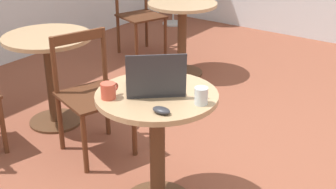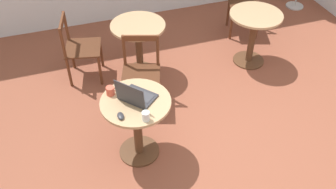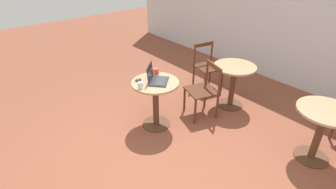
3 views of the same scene
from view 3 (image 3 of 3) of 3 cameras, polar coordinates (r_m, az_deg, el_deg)
name	(u,v)px [view 3 (image 3 of 3)]	position (r m, az deg, el deg)	size (l,w,h in m)	color
ground_plane	(162,156)	(3.54, -1.39, -13.32)	(16.00, 16.00, 0.00)	brown
wall_back	(305,15)	(5.35, 27.59, 15.00)	(9.40, 0.06, 2.70)	silver
cafe_table_near	(156,95)	(3.81, -2.73, -0.10)	(0.68, 0.68, 0.74)	#51331E
cafe_table_mid	(322,125)	(3.70, 30.54, -5.70)	(0.68, 0.68, 0.74)	#51331E
cafe_table_far	(234,78)	(4.44, 14.07, 3.54)	(0.68, 0.68, 0.74)	#51331E
chair_near_back	(204,90)	(4.15, 7.79, 0.95)	(0.55, 0.55, 0.86)	#562D19
chair_far_left	(207,66)	(5.00, 8.50, 6.09)	(0.52, 0.52, 0.86)	#562D19
laptop	(156,78)	(3.69, -2.56, 3.52)	(0.41, 0.41, 0.25)	#2D2D33
mouse	(138,80)	(3.75, -6.51, 3.19)	(0.06, 0.10, 0.03)	#2D2D33
mug	(156,71)	(3.93, -2.62, 5.07)	(0.12, 0.08, 0.09)	#C64C38
drinking_glass	(140,85)	(3.53, -6.01, 2.00)	(0.07, 0.07, 0.09)	silver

